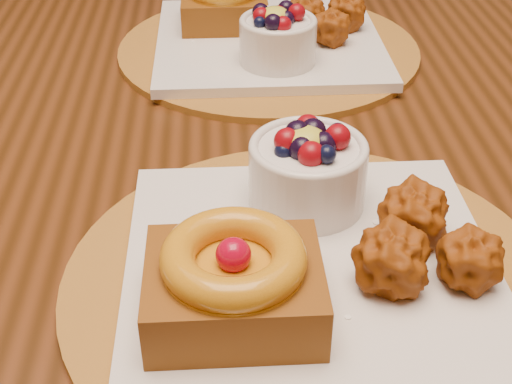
% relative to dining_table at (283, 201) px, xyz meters
% --- Properties ---
extents(dining_table, '(1.60, 0.90, 0.76)m').
position_rel_dining_table_xyz_m(dining_table, '(0.00, 0.00, 0.00)').
color(dining_table, '#331B09').
rests_on(dining_table, ground).
extents(place_setting_near, '(0.38, 0.38, 0.09)m').
position_rel_dining_table_xyz_m(place_setting_near, '(-0.00, -0.21, 0.11)').
color(place_setting_near, brown).
rests_on(place_setting_near, dining_table).
extents(place_setting_far, '(0.38, 0.38, 0.09)m').
position_rel_dining_table_xyz_m(place_setting_far, '(-0.00, 0.22, 0.10)').
color(place_setting_far, brown).
rests_on(place_setting_far, dining_table).
extents(chair_far, '(0.61, 0.61, 0.99)m').
position_rel_dining_table_xyz_m(chair_far, '(-0.27, 0.84, -0.13)').
color(chair_far, black).
rests_on(chair_far, ground).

